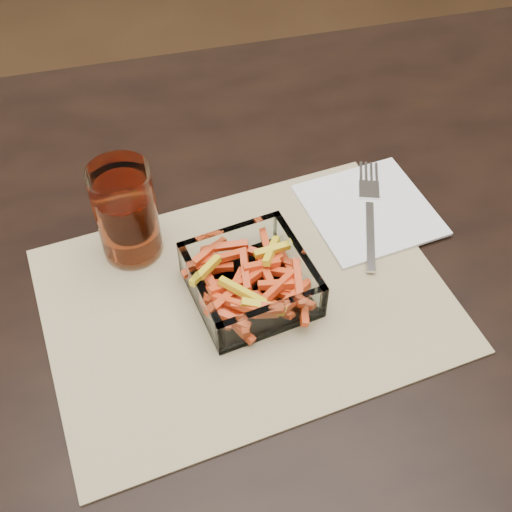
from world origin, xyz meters
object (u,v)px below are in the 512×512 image
(tumbler, at_px, (127,215))
(fork, at_px, (370,209))
(glass_bowl, at_px, (251,282))
(dining_table, at_px, (318,277))

(tumbler, relative_size, fork, 0.67)
(glass_bowl, relative_size, tumbler, 1.17)
(glass_bowl, xyz_separation_m, tumbler, (-0.12, 0.10, 0.04))
(tumbler, xyz_separation_m, fork, (0.30, -0.01, -0.05))
(tumbler, distance_m, fork, 0.31)
(fork, bearing_deg, tumbler, -162.63)
(glass_bowl, height_order, tumbler, tumbler)
(tumbler, bearing_deg, glass_bowl, -39.70)
(glass_bowl, xyz_separation_m, fork, (0.18, 0.09, -0.01))
(dining_table, height_order, glass_bowl, glass_bowl)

